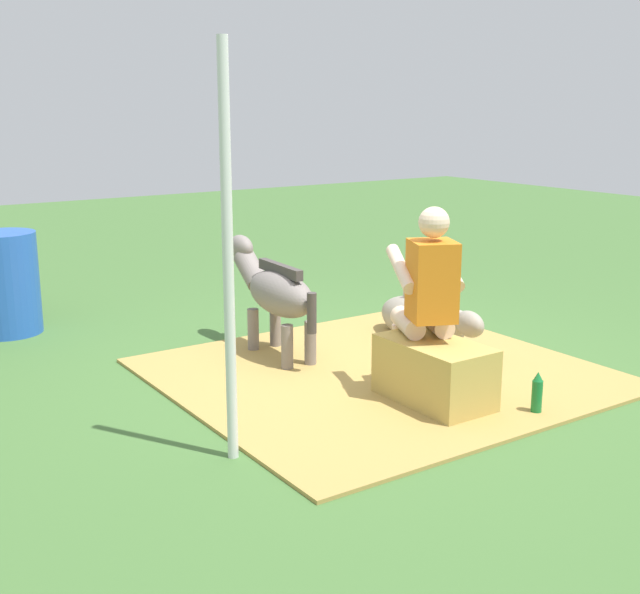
{
  "coord_description": "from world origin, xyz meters",
  "views": [
    {
      "loc": [
        -4.67,
        3.5,
        1.94
      ],
      "look_at": [
        0.16,
        0.23,
        0.55
      ],
      "focal_mm": 45.52,
      "sensor_mm": 36.0,
      "label": 1
    }
  ],
  "objects_px": {
    "hay_bale": "(434,373)",
    "pony_standing": "(275,291)",
    "pony_lying": "(422,321)",
    "soda_bottle": "(537,394)",
    "water_barrel": "(4,283)",
    "person_seated": "(427,294)",
    "tent_pole_left": "(228,258)"
  },
  "relations": [
    {
      "from": "hay_bale",
      "to": "pony_standing",
      "type": "height_order",
      "value": "pony_standing"
    },
    {
      "from": "pony_lying",
      "to": "soda_bottle",
      "type": "height_order",
      "value": "pony_lying"
    },
    {
      "from": "pony_standing",
      "to": "water_barrel",
      "type": "xyz_separation_m",
      "value": [
        1.89,
        1.58,
        -0.09
      ]
    },
    {
      "from": "person_seated",
      "to": "hay_bale",
      "type": "bearing_deg",
      "value": 162.98
    },
    {
      "from": "hay_bale",
      "to": "tent_pole_left",
      "type": "height_order",
      "value": "tent_pole_left"
    },
    {
      "from": "hay_bale",
      "to": "tent_pole_left",
      "type": "distance_m",
      "value": 1.75
    },
    {
      "from": "soda_bottle",
      "to": "water_barrel",
      "type": "bearing_deg",
      "value": 30.77
    },
    {
      "from": "person_seated",
      "to": "soda_bottle",
      "type": "distance_m",
      "value": 0.95
    },
    {
      "from": "hay_bale",
      "to": "water_barrel",
      "type": "xyz_separation_m",
      "value": [
        3.38,
        1.9,
        0.23
      ]
    },
    {
      "from": "water_barrel",
      "to": "soda_bottle",
      "type": "bearing_deg",
      "value": -149.23
    },
    {
      "from": "hay_bale",
      "to": "soda_bottle",
      "type": "relative_size",
      "value": 2.67
    },
    {
      "from": "person_seated",
      "to": "water_barrel",
      "type": "bearing_deg",
      "value": 31.08
    },
    {
      "from": "person_seated",
      "to": "soda_bottle",
      "type": "relative_size",
      "value": 4.5
    },
    {
      "from": "pony_standing",
      "to": "pony_lying",
      "type": "xyz_separation_m",
      "value": [
        -0.37,
        -1.2,
        -0.34
      ]
    },
    {
      "from": "person_seated",
      "to": "tent_pole_left",
      "type": "height_order",
      "value": "tent_pole_left"
    },
    {
      "from": "hay_bale",
      "to": "soda_bottle",
      "type": "height_order",
      "value": "hay_bale"
    },
    {
      "from": "water_barrel",
      "to": "hay_bale",
      "type": "bearing_deg",
      "value": -150.65
    },
    {
      "from": "soda_bottle",
      "to": "tent_pole_left",
      "type": "relative_size",
      "value": 0.13
    },
    {
      "from": "tent_pole_left",
      "to": "water_barrel",
      "type": "bearing_deg",
      "value": 6.93
    },
    {
      "from": "pony_lying",
      "to": "hay_bale",
      "type": "bearing_deg",
      "value": 142.09
    },
    {
      "from": "water_barrel",
      "to": "tent_pole_left",
      "type": "distance_m",
      "value": 3.46
    },
    {
      "from": "pony_lying",
      "to": "person_seated",
      "type": "bearing_deg",
      "value": 139.57
    },
    {
      "from": "hay_bale",
      "to": "pony_lying",
      "type": "bearing_deg",
      "value": -37.91
    },
    {
      "from": "pony_standing",
      "to": "pony_lying",
      "type": "height_order",
      "value": "pony_standing"
    },
    {
      "from": "pony_standing",
      "to": "tent_pole_left",
      "type": "bearing_deg",
      "value": 141.61
    },
    {
      "from": "pony_lying",
      "to": "tent_pole_left",
      "type": "distance_m",
      "value": 2.78
    },
    {
      "from": "person_seated",
      "to": "tent_pole_left",
      "type": "xyz_separation_m",
      "value": [
        -0.14,
        1.54,
        0.43
      ]
    },
    {
      "from": "pony_standing",
      "to": "pony_lying",
      "type": "distance_m",
      "value": 1.3
    },
    {
      "from": "pony_standing",
      "to": "water_barrel",
      "type": "distance_m",
      "value": 2.46
    },
    {
      "from": "pony_standing",
      "to": "person_seated",
      "type": "bearing_deg",
      "value": -164.63
    },
    {
      "from": "person_seated",
      "to": "tent_pole_left",
      "type": "distance_m",
      "value": 1.6
    },
    {
      "from": "person_seated",
      "to": "tent_pole_left",
      "type": "relative_size",
      "value": 0.57
    }
  ]
}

